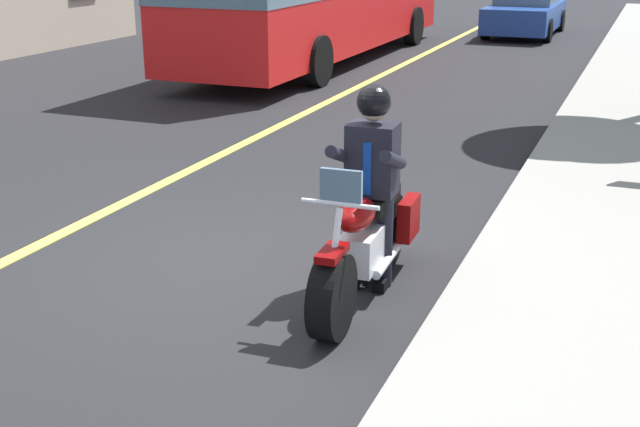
# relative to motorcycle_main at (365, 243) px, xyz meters

# --- Properties ---
(ground_plane) EXTENTS (80.00, 80.00, 0.00)m
(ground_plane) POSITION_rel_motorcycle_main_xyz_m (-0.11, -1.30, -0.45)
(ground_plane) COLOR black
(lane_center_stripe) EXTENTS (60.00, 0.16, 0.01)m
(lane_center_stripe) POSITION_rel_motorcycle_main_xyz_m (-0.11, -3.30, -0.45)
(lane_center_stripe) COLOR #E5DB4C
(lane_center_stripe) RESTS_ON ground_plane
(motorcycle_main) EXTENTS (2.22, 0.66, 1.26)m
(motorcycle_main) POSITION_rel_motorcycle_main_xyz_m (0.00, 0.00, 0.00)
(motorcycle_main) COLOR black
(motorcycle_main) RESTS_ON ground_plane
(rider_main) EXTENTS (0.64, 0.57, 1.74)m
(rider_main) POSITION_rel_motorcycle_main_xyz_m (-0.19, -0.01, 0.58)
(rider_main) COLOR black
(rider_main) RESTS_ON ground_plane
(car_dark) EXTENTS (4.60, 1.92, 1.40)m
(car_dark) POSITION_rel_motorcycle_main_xyz_m (-19.09, -1.65, 0.24)
(car_dark) COLOR navy
(car_dark) RESTS_ON ground_plane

